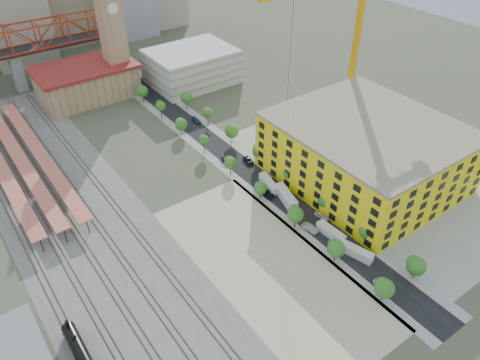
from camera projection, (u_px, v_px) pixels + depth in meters
ground at (211, 195)px, 136.91m from camera, size 400.00×400.00×0.00m
ballast_strip at (70, 210)px, 131.40m from camera, size 36.00×165.00×0.06m
dirt_lot at (267, 265)px, 114.46m from camera, size 28.00×67.00×0.06m
street_asphalt at (227, 154)px, 154.20m from camera, size 12.00×170.00×0.06m
sidewalk_west at (213, 160)px, 151.62m from camera, size 3.00×170.00×0.04m
sidewalk_east at (240, 149)px, 156.80m from camera, size 3.00×170.00×0.04m
construction_pad at (368, 174)px, 144.99m from camera, size 50.00×90.00×0.06m
rail_tracks at (63, 212)px, 130.48m from camera, size 26.56×160.00×0.18m
platform_canopies at (20, 159)px, 144.63m from camera, size 16.00×80.00×4.12m
station_hall at (87, 81)px, 184.11m from camera, size 38.00×24.00×13.10m
clock_tower at (110, 20)px, 175.82m from camera, size 12.00×12.00×52.00m
parking_garage at (192, 66)px, 195.35m from camera, size 34.00×26.00×14.00m
truss_bridge at (9, 45)px, 182.47m from camera, size 94.00×9.60×25.60m
construction_building at (366, 152)px, 138.01m from camera, size 44.60×50.60×18.80m
street_trees at (245, 168)px, 147.70m from camera, size 15.40×124.40×8.00m
distant_hills at (86, 89)px, 375.13m from camera, size 647.00×264.00×227.00m
tower_crane at (351, 27)px, 149.17m from camera, size 54.08×4.10×57.72m
site_trailer_a at (356, 252)px, 116.35m from camera, size 4.55×9.08×2.40m
site_trailer_b at (331, 232)px, 122.15m from camera, size 2.76×8.78×2.37m
site_trailer_c at (286, 197)px, 133.84m from camera, size 5.32×10.76×2.85m
site_trailer_d at (269, 184)px, 139.16m from camera, size 4.33×9.28×2.46m
car_0 at (380, 285)px, 108.43m from camera, size 1.88×4.08×1.35m
car_1 at (310, 228)px, 124.07m from camera, size 2.33×4.99×1.58m
car_2 at (266, 193)px, 136.25m from camera, size 2.62×5.53×1.53m
car_3 at (226, 161)px, 149.80m from camera, size 2.14×4.61×1.30m
car_4 at (322, 216)px, 127.95m from camera, size 2.51×4.82×1.57m
car_5 at (267, 175)px, 143.79m from camera, size 2.12×4.43×1.40m
car_6 at (249, 161)px, 150.03m from camera, size 2.99×5.09×1.33m
car_7 at (196, 121)px, 170.97m from camera, size 2.22×4.90×1.39m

